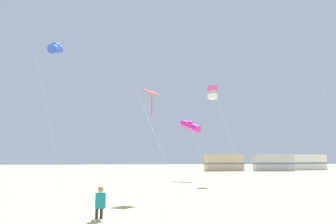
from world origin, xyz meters
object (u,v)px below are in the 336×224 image
object	(u,v)px
kite_tube_magenta	(191,126)
kite_box_rainbow	(213,93)
rv_van_white	(307,162)
rv_van_silver	(273,163)
rv_van_tan	(224,163)
kite_diamond_scarlet	(152,96)
kite_flyer_standing	(100,202)
kite_tube_blue	(56,48)

from	to	relation	value
kite_tube_magenta	kite_box_rainbow	xyz separation A→B (m)	(1.09, -4.64, 2.41)
rv_van_white	rv_van_silver	bearing A→B (deg)	-158.50
kite_tube_magenta	rv_van_tan	xyz separation A→B (m)	(9.67, 21.28, -3.97)
kite_diamond_scarlet	rv_van_silver	xyz separation A→B (m)	(22.64, 33.83, -4.14)
kite_flyer_standing	kite_tube_blue	size ratio (longest dim) A/B	0.10
kite_tube_blue	kite_box_rainbow	bearing A→B (deg)	4.81
rv_van_white	rv_van_tan	bearing A→B (deg)	-173.64
kite_tube_magenta	kite_box_rainbow	world-z (taller)	kite_box_rainbow
kite_tube_magenta	rv_van_silver	size ratio (longest dim) A/B	0.92
kite_tube_blue	rv_van_silver	world-z (taller)	kite_tube_blue
kite_flyer_standing	rv_van_tan	size ratio (longest dim) A/B	0.18
rv_van_tan	kite_tube_magenta	bearing A→B (deg)	-117.21
kite_box_rainbow	kite_diamond_scarlet	xyz separation A→B (m)	(-5.80, -9.04, -2.24)
kite_flyer_standing	kite_diamond_scarlet	xyz separation A→B (m)	(2.11, 5.28, 4.92)
rv_van_tan	rv_van_white	bearing A→B (deg)	5.82
kite_flyer_standing	rv_van_tan	world-z (taller)	rv_van_tan
kite_tube_magenta	kite_diamond_scarlet	distance (m)	14.47
kite_diamond_scarlet	rv_van_white	world-z (taller)	kite_diamond_scarlet
rv_van_tan	rv_van_white	distance (m)	16.69
kite_diamond_scarlet	rv_van_silver	size ratio (longest dim) A/B	0.90
rv_van_white	kite_tube_magenta	bearing A→B (deg)	-139.98
kite_box_rainbow	kite_tube_blue	xyz separation A→B (m)	(-13.09, -1.10, 3.05)
kite_box_rainbow	kite_tube_magenta	bearing A→B (deg)	103.27
kite_tube_magenta	kite_flyer_standing	bearing A→B (deg)	-109.77
kite_box_rainbow	rv_van_silver	xyz separation A→B (m)	(16.84, 24.79, -6.38)
rv_van_tan	kite_tube_blue	bearing A→B (deg)	-131.48
kite_tube_blue	rv_van_tan	size ratio (longest dim) A/B	1.76
rv_van_silver	kite_tube_magenta	bearing A→B (deg)	-127.15
kite_box_rainbow	rv_van_tan	size ratio (longest dim) A/B	1.28
kite_flyer_standing	rv_van_tan	bearing A→B (deg)	-123.76
kite_diamond_scarlet	rv_van_tan	xyz separation A→B (m)	(14.38, 34.96, -4.14)
kite_tube_blue	rv_van_white	size ratio (longest dim) A/B	1.77
rv_van_tan	rv_van_silver	xyz separation A→B (m)	(8.26, -1.13, 0.00)
kite_tube_magenta	kite_box_rainbow	distance (m)	5.34
kite_box_rainbow	rv_van_white	xyz separation A→B (m)	(25.08, 28.41, -6.38)
kite_tube_magenta	rv_van_white	size ratio (longest dim) A/B	0.93
kite_flyer_standing	kite_diamond_scarlet	bearing A→B (deg)	-123.25
kite_tube_blue	rv_van_tan	world-z (taller)	kite_tube_blue
kite_tube_magenta	rv_van_tan	distance (m)	23.71
rv_van_white	kite_tube_blue	bearing A→B (deg)	-144.51
kite_tube_magenta	kite_tube_blue	size ratio (longest dim) A/B	0.53
kite_tube_blue	rv_van_white	xyz separation A→B (m)	(38.17, 29.52, -9.44)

